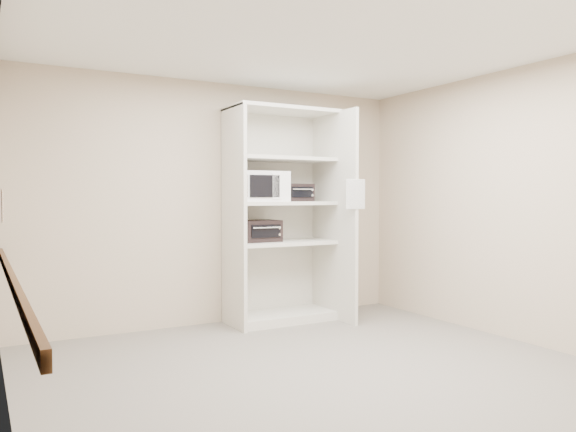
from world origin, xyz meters
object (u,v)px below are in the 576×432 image
microwave (260,186)px  toaster_oven_lower (259,231)px  shelving_unit (285,222)px  toaster_oven_upper (296,193)px

microwave → toaster_oven_lower: size_ratio=1.29×
shelving_unit → toaster_oven_upper: shelving_unit is taller
shelving_unit → toaster_oven_upper: 0.38m
microwave → toaster_oven_upper: size_ratio=1.58×
shelving_unit → toaster_oven_lower: 0.33m
shelving_unit → microwave: 0.52m
toaster_oven_upper → toaster_oven_lower: 0.65m
toaster_oven_lower → toaster_oven_upper: bearing=1.0°
shelving_unit → toaster_oven_upper: (0.17, 0.05, 0.34)m
shelving_unit → toaster_oven_lower: size_ratio=5.58×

